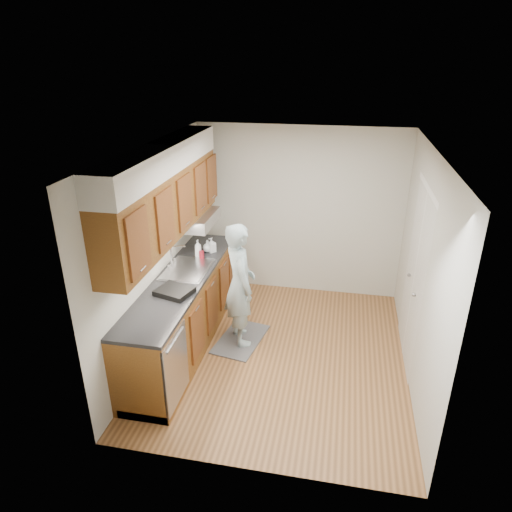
{
  "coord_description": "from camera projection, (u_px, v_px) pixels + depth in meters",
  "views": [
    {
      "loc": [
        0.61,
        -4.61,
        3.38
      ],
      "look_at": [
        -0.35,
        0.25,
        1.18
      ],
      "focal_mm": 32.0,
      "sensor_mm": 36.0,
      "label": 1
    }
  ],
  "objects": [
    {
      "name": "wall_back",
      "position": [
        299.0,
        212.0,
        6.68
      ],
      "size": [
        3.0,
        0.02,
        2.5
      ],
      "primitive_type": "cube",
      "color": "#B5B5A9",
      "rests_on": "floor"
    },
    {
      "name": "upper_cabinets",
      "position": [
        166.0,
        193.0,
        5.1
      ],
      "size": [
        0.47,
        2.8,
        1.21
      ],
      "color": "brown",
      "rests_on": "wall_left"
    },
    {
      "name": "wall_left",
      "position": [
        156.0,
        251.0,
        5.37
      ],
      "size": [
        0.02,
        3.5,
        2.5
      ],
      "primitive_type": "cube",
      "color": "#B5B5A9",
      "rests_on": "floor"
    },
    {
      "name": "closet_door",
      "position": [
        414.0,
        279.0,
        5.21
      ],
      "size": [
        0.02,
        1.22,
        2.05
      ],
      "primitive_type": "cube",
      "color": "silver",
      "rests_on": "wall_right"
    },
    {
      "name": "soap_bottle_b",
      "position": [
        212.0,
        245.0,
        6.09
      ],
      "size": [
        0.13,
        0.13,
        0.2
      ],
      "primitive_type": "imported",
      "rotation": [
        0.0,
        0.0,
        -0.7
      ],
      "color": "silver",
      "rests_on": "counter"
    },
    {
      "name": "floor_mat",
      "position": [
        241.0,
        339.0,
        5.88
      ],
      "size": [
        0.65,
        0.93,
        0.02
      ],
      "primitive_type": "cube",
      "rotation": [
        0.0,
        0.0,
        -0.18
      ],
      "color": "#5B5B5D",
      "rests_on": "floor"
    },
    {
      "name": "dish_rack",
      "position": [
        174.0,
        291.0,
        5.05
      ],
      "size": [
        0.45,
        0.4,
        0.06
      ],
      "primitive_type": "cube",
      "rotation": [
        0.0,
        0.0,
        -0.27
      ],
      "color": "black",
      "rests_on": "counter"
    },
    {
      "name": "person",
      "position": [
        240.0,
        277.0,
        5.52
      ],
      "size": [
        0.67,
        0.75,
        1.79
      ],
      "primitive_type": "imported",
      "rotation": [
        0.0,
        0.0,
        2.06
      ],
      "color": "#95AEB5",
      "rests_on": "floor_mat"
    },
    {
      "name": "counter",
      "position": [
        184.0,
        309.0,
        5.63
      ],
      "size": [
        0.64,
        2.8,
        1.3
      ],
      "color": "brown",
      "rests_on": "floor"
    },
    {
      "name": "floor",
      "position": [
        280.0,
        353.0,
        5.62
      ],
      "size": [
        3.5,
        3.5,
        0.0
      ],
      "primitive_type": "plane",
      "color": "#926137",
      "rests_on": "ground"
    },
    {
      "name": "soap_bottle_c",
      "position": [
        207.0,
        246.0,
        6.1
      ],
      "size": [
        0.18,
        0.18,
        0.17
      ],
      "primitive_type": "imported",
      "rotation": [
        0.0,
        0.0,
        0.86
      ],
      "color": "silver",
      "rests_on": "counter"
    },
    {
      "name": "wall_right",
      "position": [
        422.0,
        273.0,
        4.84
      ],
      "size": [
        0.02,
        3.5,
        2.5
      ],
      "primitive_type": "cube",
      "color": "#B5B5A9",
      "rests_on": "floor"
    },
    {
      "name": "soda_can",
      "position": [
        202.0,
        255.0,
        5.88
      ],
      "size": [
        0.08,
        0.08,
        0.12
      ],
      "primitive_type": "cylinder",
      "rotation": [
        0.0,
        0.0,
        0.2
      ],
      "color": "maroon",
      "rests_on": "counter"
    },
    {
      "name": "ceiling",
      "position": [
        285.0,
        149.0,
        4.6
      ],
      "size": [
        3.5,
        3.5,
        0.0
      ],
      "primitive_type": "plane",
      "rotation": [
        3.14,
        0.0,
        0.0
      ],
      "color": "white",
      "rests_on": "wall_left"
    },
    {
      "name": "soap_bottle_a",
      "position": [
        198.0,
        249.0,
        5.92
      ],
      "size": [
        0.1,
        0.1,
        0.24
      ],
      "primitive_type": "imported",
      "rotation": [
        0.0,
        0.0,
        0.04
      ],
      "color": "silver",
      "rests_on": "counter"
    }
  ]
}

